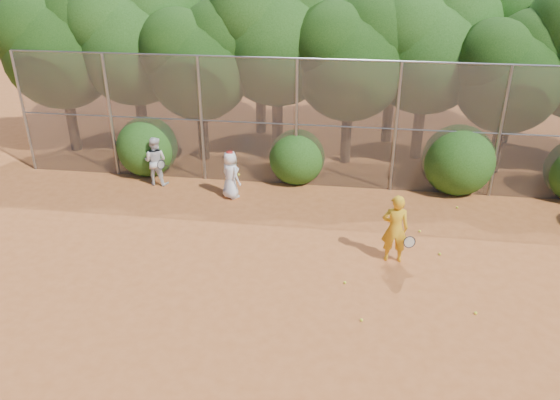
# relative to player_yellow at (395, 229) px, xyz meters

# --- Properties ---
(ground) EXTENTS (80.00, 80.00, 0.00)m
(ground) POSITION_rel_player_yellow_xyz_m (-1.89, -1.78, -0.88)
(ground) COLOR #A75525
(ground) RESTS_ON ground
(fence_back) EXTENTS (20.05, 0.09, 4.03)m
(fence_back) POSITION_rel_player_yellow_xyz_m (-2.01, 4.22, 1.17)
(fence_back) COLOR gray
(fence_back) RESTS_ON ground
(tree_0) EXTENTS (4.38, 3.81, 6.00)m
(tree_0) POSITION_rel_player_yellow_xyz_m (-11.34, 6.26, 3.05)
(tree_0) COLOR black
(tree_0) RESTS_ON ground
(tree_1) EXTENTS (4.64, 4.03, 6.35)m
(tree_1) POSITION_rel_player_yellow_xyz_m (-8.83, 6.76, 3.29)
(tree_1) COLOR black
(tree_1) RESTS_ON ground
(tree_2) EXTENTS (3.99, 3.47, 5.47)m
(tree_2) POSITION_rel_player_yellow_xyz_m (-6.34, 6.05, 2.71)
(tree_2) COLOR black
(tree_2) RESTS_ON ground
(tree_3) EXTENTS (4.89, 4.26, 6.70)m
(tree_3) POSITION_rel_player_yellow_xyz_m (-3.83, 7.06, 3.52)
(tree_3) COLOR black
(tree_3) RESTS_ON ground
(tree_4) EXTENTS (4.19, 3.64, 5.73)m
(tree_4) POSITION_rel_player_yellow_xyz_m (-1.34, 6.45, 2.88)
(tree_4) COLOR black
(tree_4) RESTS_ON ground
(tree_5) EXTENTS (4.51, 3.92, 6.17)m
(tree_5) POSITION_rel_player_yellow_xyz_m (1.16, 7.26, 3.17)
(tree_5) COLOR black
(tree_5) RESTS_ON ground
(tree_6) EXTENTS (3.86, 3.36, 5.29)m
(tree_6) POSITION_rel_player_yellow_xyz_m (3.66, 6.25, 2.59)
(tree_6) COLOR black
(tree_6) RESTS_ON ground
(tree_9) EXTENTS (4.83, 4.20, 6.62)m
(tree_9) POSITION_rel_player_yellow_xyz_m (-9.83, 9.06, 3.46)
(tree_9) COLOR black
(tree_9) RESTS_ON ground
(tree_10) EXTENTS (5.15, 4.48, 7.06)m
(tree_10) POSITION_rel_player_yellow_xyz_m (-4.83, 9.26, 3.75)
(tree_10) COLOR black
(tree_10) RESTS_ON ground
(tree_11) EXTENTS (4.64, 4.03, 6.35)m
(tree_11) POSITION_rel_player_yellow_xyz_m (0.17, 8.86, 3.29)
(tree_11) COLOR black
(tree_11) RESTS_ON ground
(tree_12) EXTENTS (5.02, 4.37, 6.88)m
(tree_12) POSITION_rel_player_yellow_xyz_m (4.67, 9.46, 3.63)
(tree_12) COLOR black
(tree_12) RESTS_ON ground
(bush_0) EXTENTS (2.00, 2.00, 2.00)m
(bush_0) POSITION_rel_player_yellow_xyz_m (-7.89, 4.52, 0.12)
(bush_0) COLOR #1C4511
(bush_0) RESTS_ON ground
(bush_1) EXTENTS (1.80, 1.80, 1.80)m
(bush_1) POSITION_rel_player_yellow_xyz_m (-2.89, 4.52, 0.02)
(bush_1) COLOR #1C4511
(bush_1) RESTS_ON ground
(bush_2) EXTENTS (2.20, 2.20, 2.20)m
(bush_2) POSITION_rel_player_yellow_xyz_m (2.11, 4.52, 0.22)
(bush_2) COLOR #1C4511
(bush_2) RESTS_ON ground
(player_yellow) EXTENTS (0.83, 0.49, 1.76)m
(player_yellow) POSITION_rel_player_yellow_xyz_m (0.00, 0.00, 0.00)
(player_yellow) COLOR gold
(player_yellow) RESTS_ON ground
(player_teen) EXTENTS (0.86, 0.83, 1.51)m
(player_teen) POSITION_rel_player_yellow_xyz_m (-4.72, 2.97, -0.13)
(player_teen) COLOR white
(player_teen) RESTS_ON ground
(player_white) EXTENTS (0.87, 0.75, 1.58)m
(player_white) POSITION_rel_player_yellow_xyz_m (-7.31, 3.61, -0.09)
(player_white) COLOR white
(player_white) RESTS_ON ground
(ball_0) EXTENTS (0.07, 0.07, 0.07)m
(ball_0) POSITION_rel_player_yellow_xyz_m (1.20, 0.40, -0.84)
(ball_0) COLOR yellow
(ball_0) RESTS_ON ground
(ball_1) EXTENTS (0.07, 0.07, 0.07)m
(ball_1) POSITION_rel_player_yellow_xyz_m (0.80, 1.53, -0.84)
(ball_1) COLOR yellow
(ball_1) RESTS_ON ground
(ball_2) EXTENTS (0.07, 0.07, 0.07)m
(ball_2) POSITION_rel_player_yellow_xyz_m (-0.72, -2.52, -0.84)
(ball_2) COLOR yellow
(ball_2) RESTS_ON ground
(ball_3) EXTENTS (0.07, 0.07, 0.07)m
(ball_3) POSITION_rel_player_yellow_xyz_m (1.66, -1.94, -0.84)
(ball_3) COLOR yellow
(ball_3) RESTS_ON ground
(ball_4) EXTENTS (0.07, 0.07, 0.07)m
(ball_4) POSITION_rel_player_yellow_xyz_m (-1.11, -1.20, -0.84)
(ball_4) COLOR yellow
(ball_4) RESTS_ON ground
(ball_5) EXTENTS (0.07, 0.07, 0.07)m
(ball_5) POSITION_rel_player_yellow_xyz_m (2.01, 3.15, -0.84)
(ball_5) COLOR yellow
(ball_5) RESTS_ON ground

